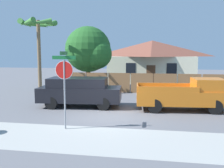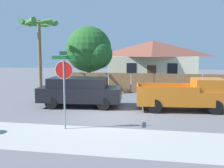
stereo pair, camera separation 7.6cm
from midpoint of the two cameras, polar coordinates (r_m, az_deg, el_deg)
The scene contains 9 objects.
ground_plane at distance 13.63m, azimuth -1.18°, elevation -7.05°, with size 80.00×80.00×0.00m, color slate.
sidewalk_strip at distance 10.27m, azimuth -5.28°, elevation -11.75°, with size 36.00×3.20×0.01m.
wooden_fence at distance 21.40m, azimuth 6.71°, elevation 0.18°, with size 13.20×0.12×1.71m.
house at distance 30.59m, azimuth 8.93°, elevation 5.15°, with size 9.91×7.86×4.65m.
oak_tree at distance 23.87m, azimuth -4.62°, elevation 7.32°, with size 4.35×4.14×5.65m.
palm_tree at distance 21.59m, azimuth -15.53°, elevation 11.31°, with size 2.88×3.09×5.86m.
red_suv at distance 15.99m, azimuth -6.87°, elevation -1.50°, with size 5.08×2.43×1.77m.
orange_pickup at distance 15.39m, azimuth 16.04°, elevation -2.31°, with size 5.28×2.32×1.83m.
stop_sign at distance 11.23m, azimuth -10.23°, elevation 1.67°, with size 1.02×0.92×3.32m.
Camera 2 is at (2.69, -12.96, 3.28)m, focal length 42.00 mm.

